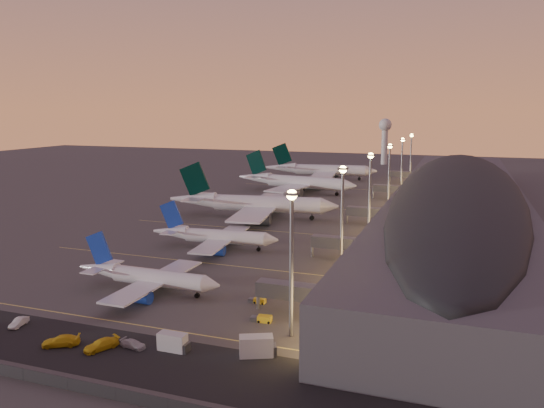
{
  "coord_description": "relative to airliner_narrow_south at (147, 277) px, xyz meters",
  "views": [
    {
      "loc": [
        62.28,
        -123.01,
        39.07
      ],
      "look_at": [
        2.0,
        45.0,
        7.0
      ],
      "focal_mm": 35.0,
      "sensor_mm": 36.0,
      "label": 1
    }
  ],
  "objects": [
    {
      "name": "ground",
      "position": [
        0.39,
        28.56,
        -3.24
      ],
      "size": [
        700.0,
        700.0,
        0.0
      ],
      "primitive_type": "plane",
      "color": "#42403D"
    },
    {
      "name": "airliner_narrow_south",
      "position": [
        0.0,
        0.0,
        0.0
      ],
      "size": [
        34.91,
        31.06,
        12.52
      ],
      "rotation": [
        0.0,
        0.0,
        -0.01
      ],
      "color": "silver",
      "rests_on": "ground"
    },
    {
      "name": "airliner_narrow_north",
      "position": [
        -2.07,
        37.67,
        0.23
      ],
      "size": [
        37.52,
        33.66,
        13.39
      ],
      "rotation": [
        0.0,
        0.0,
        0.1
      ],
      "color": "silver",
      "rests_on": "ground"
    },
    {
      "name": "airliner_wide_near",
      "position": [
        -7.91,
        81.28,
        1.94
      ],
      "size": [
        62.81,
        57.76,
        20.11
      ],
      "rotation": [
        0.0,
        0.0,
        0.14
      ],
      "color": "silver",
      "rests_on": "ground"
    },
    {
      "name": "airliner_wide_mid",
      "position": [
        -10.96,
        143.4,
        1.79
      ],
      "size": [
        60.95,
        56.06,
        19.52
      ],
      "rotation": [
        0.0,
        0.0,
        -0.14
      ],
      "color": "silver",
      "rests_on": "ground"
    },
    {
      "name": "airliner_wide_far",
      "position": [
        -11.98,
        194.21,
        1.97
      ],
      "size": [
        63.16,
        58.01,
        20.21
      ],
      "rotation": [
        0.0,
        0.0,
        0.13
      ],
      "color": "silver",
      "rests_on": "ground"
    },
    {
      "name": "terminal_building",
      "position": [
        62.22,
        101.02,
        5.55
      ],
      "size": [
        56.35,
        255.0,
        17.46
      ],
      "color": "#4A4A4E",
      "rests_on": "ground"
    },
    {
      "name": "light_masts",
      "position": [
        36.39,
        93.56,
        14.32
      ],
      "size": [
        2.2,
        217.2,
        25.9
      ],
      "color": "gray",
      "rests_on": "ground"
    },
    {
      "name": "radar_tower",
      "position": [
        10.39,
        288.56,
        18.64
      ],
      "size": [
        9.0,
        9.0,
        32.5
      ],
      "color": "silver",
      "rests_on": "ground"
    },
    {
      "name": "service_lane",
      "position": [
        0.39,
        -27.44,
        -3.23
      ],
      "size": [
        260.0,
        16.0,
        0.01
      ],
      "color": "black",
      "rests_on": "ground"
    },
    {
      "name": "lane_markings",
      "position": [
        0.39,
        68.56,
        -3.23
      ],
      "size": [
        90.0,
        180.36,
        0.0
      ],
      "color": "#D8C659",
      "rests_on": "ground"
    },
    {
      "name": "fence",
      "position": [
        0.39,
        -39.44,
        -2.24
      ],
      "size": [
        124.0,
        0.12,
        2.0
      ],
      "color": "#2D2D30",
      "rests_on": "ground"
    },
    {
      "name": "baggage_tug_a",
      "position": [
        29.4,
        -7.23,
        -2.7
      ],
      "size": [
        4.07,
        2.02,
        1.17
      ],
      "rotation": [
        0.0,
        0.0,
        0.1
      ],
      "color": "gold",
      "rests_on": "ground"
    },
    {
      "name": "baggage_tug_b",
      "position": [
        25.12,
        1.58,
        -2.75
      ],
      "size": [
        3.65,
        1.73,
        1.07
      ],
      "rotation": [
        0.0,
        0.0,
        -0.05
      ],
      "color": "gold",
      "rests_on": "ground"
    },
    {
      "name": "catering_truck_a",
      "position": [
        20.07,
        -23.32,
        -1.86
      ],
      "size": [
        5.22,
        2.07,
        2.93
      ],
      "rotation": [
        0.0,
        0.0,
        -0.0
      ],
      "color": "silver",
      "rests_on": "ground"
    },
    {
      "name": "catering_truck_b",
      "position": [
        33.76,
        -20.43,
        -1.68
      ],
      "size": [
        6.34,
        4.51,
        3.34
      ],
      "rotation": [
        0.0,
        0.0,
        0.43
      ],
      "color": "silver",
      "rests_on": "ground"
    },
    {
      "name": "service_van_c",
      "position": [
        -11.69,
        -24.15,
        -2.52
      ],
      "size": [
        2.32,
        4.57,
        1.44
      ],
      "primitive_type": "imported",
      "rotation": [
        0.0,
        0.0,
        0.19
      ],
      "color": "silver",
      "rests_on": "ground"
    },
    {
      "name": "service_van_d",
      "position": [
        8.57,
        -27.04,
        -2.39
      ],
      "size": [
        4.82,
        6.27,
        1.69
      ],
      "primitive_type": "imported",
      "rotation": [
        0.0,
        0.0,
        -0.48
      ],
      "color": "gold",
      "rests_on": "ground"
    },
    {
      "name": "service_van_e",
      "position": [
        13.17,
        -24.78,
        -2.57
      ],
      "size": [
        4.78,
        2.43,
        1.33
      ],
      "primitive_type": "imported",
      "rotation": [
        0.0,
        0.0,
        1.44
      ],
      "color": "silver",
      "rests_on": "ground"
    },
    {
      "name": "service_van_f",
      "position": [
        1.38,
        -28.22,
        -2.35
      ],
      "size": [
        6.56,
        5.05,
        1.77
      ],
      "primitive_type": "imported",
      "rotation": [
        0.0,
        0.0,
        -1.08
      ],
      "color": "gold",
      "rests_on": "ground"
    }
  ]
}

